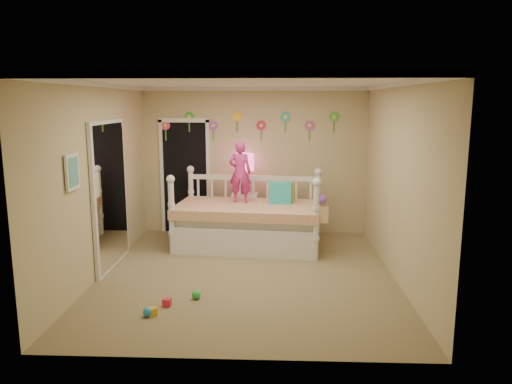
{
  "coord_description": "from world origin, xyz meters",
  "views": [
    {
      "loc": [
        0.39,
        -6.38,
        2.35
      ],
      "look_at": [
        0.1,
        0.6,
        1.05
      ],
      "focal_mm": 34.11,
      "sensor_mm": 36.0,
      "label": 1
    }
  ],
  "objects_px": {
    "table_lamp": "(245,167)",
    "child": "(240,172)",
    "daybed": "(248,209)",
    "nightstand": "(245,214)"
  },
  "relations": [
    {
      "from": "daybed",
      "to": "nightstand",
      "type": "xyz_separation_m",
      "value": [
        -0.1,
        0.72,
        -0.26
      ]
    },
    {
      "from": "daybed",
      "to": "nightstand",
      "type": "height_order",
      "value": "daybed"
    },
    {
      "from": "child",
      "to": "nightstand",
      "type": "bearing_deg",
      "value": -92.27
    },
    {
      "from": "child",
      "to": "table_lamp",
      "type": "distance_m",
      "value": 0.56
    },
    {
      "from": "table_lamp",
      "to": "child",
      "type": "bearing_deg",
      "value": -94.16
    },
    {
      "from": "child",
      "to": "daybed",
      "type": "bearing_deg",
      "value": 133.61
    },
    {
      "from": "child",
      "to": "nightstand",
      "type": "xyz_separation_m",
      "value": [
        0.04,
        0.56,
        -0.84
      ]
    },
    {
      "from": "daybed",
      "to": "child",
      "type": "relative_size",
      "value": 2.33
    },
    {
      "from": "daybed",
      "to": "table_lamp",
      "type": "height_order",
      "value": "table_lamp"
    },
    {
      "from": "daybed",
      "to": "table_lamp",
      "type": "distance_m",
      "value": 0.93
    }
  ]
}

